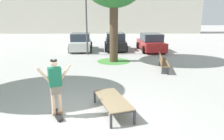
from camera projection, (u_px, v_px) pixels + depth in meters
ground_plane at (88, 122)px, 6.07m from camera, size 120.00×120.00×0.00m
building_facade at (99, 1)px, 35.43m from camera, size 34.08×4.00×10.66m
skate_box at (112, 100)px, 6.56m from camera, size 1.31×2.04×0.46m
skateboard at (58, 114)px, 6.35m from camera, size 0.53×0.81×0.09m
skater at (55, 83)px, 6.10m from camera, size 0.93×0.51×1.69m
grass_patch_mid_back at (114, 61)px, 14.02m from camera, size 2.23×2.23×0.01m
car_white at (81, 42)px, 18.29m from camera, size 2.14×4.31×1.50m
car_black at (115, 42)px, 18.64m from camera, size 2.01×4.25×1.50m
car_red at (151, 43)px, 17.96m from camera, size 2.11×4.29×1.50m
park_bench at (163, 62)px, 11.79m from camera, size 0.82×2.44×0.83m
light_post at (86, 4)px, 15.35m from camera, size 0.36×0.36×5.83m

